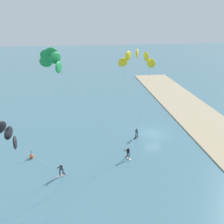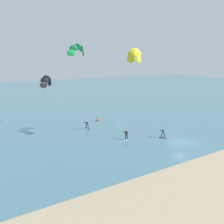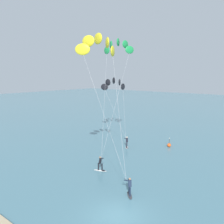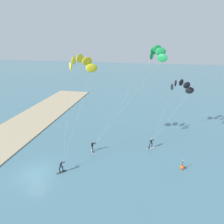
{
  "view_description": "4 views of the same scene",
  "coord_description": "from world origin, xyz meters",
  "px_view_note": "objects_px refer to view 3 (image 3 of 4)",
  "views": [
    {
      "loc": [
        -36.43,
        11.95,
        18.88
      ],
      "look_at": [
        -7.33,
        7.96,
        7.19
      ],
      "focal_mm": 40.59,
      "sensor_mm": 36.0,
      "label": 1
    },
    {
      "loc": [
        -28.99,
        -25.13,
        13.3
      ],
      "look_at": [
        -8.7,
        7.2,
        4.67
      ],
      "focal_mm": 38.61,
      "sensor_mm": 36.0,
      "label": 2
    },
    {
      "loc": [
        10.62,
        -13.52,
        10.73
      ],
      "look_at": [
        -7.29,
        8.25,
        6.32
      ],
      "focal_mm": 39.07,
      "sensor_mm": 36.0,
      "label": 3
    },
    {
      "loc": [
        18.59,
        14.03,
        16.75
      ],
      "look_at": [
        -6.48,
        8.86,
        6.96
      ],
      "focal_mm": 31.53,
      "sensor_mm": 36.0,
      "label": 4
    }
  ],
  "objects_px": {
    "kitesurfer_mid_water": "(99,51)",
    "kitesurfer_nearshore": "(117,51)",
    "kitesurfer_far_out": "(114,86)",
    "marker_buoy": "(169,145)"
  },
  "relations": [
    {
      "from": "kitesurfer_nearshore",
      "to": "marker_buoy",
      "type": "distance_m",
      "value": 15.66
    },
    {
      "from": "kitesurfer_far_out",
      "to": "marker_buoy",
      "type": "distance_m",
      "value": 13.26
    },
    {
      "from": "kitesurfer_mid_water",
      "to": "kitesurfer_far_out",
      "type": "xyz_separation_m",
      "value": [
        -9.39,
        13.97,
        -4.32
      ]
    },
    {
      "from": "kitesurfer_nearshore",
      "to": "kitesurfer_far_out",
      "type": "relative_size",
      "value": 1.54
    },
    {
      "from": "kitesurfer_far_out",
      "to": "kitesurfer_mid_water",
      "type": "bearing_deg",
      "value": -56.11
    },
    {
      "from": "kitesurfer_mid_water",
      "to": "marker_buoy",
      "type": "bearing_deg",
      "value": 86.35
    },
    {
      "from": "kitesurfer_nearshore",
      "to": "kitesurfer_mid_water",
      "type": "xyz_separation_m",
      "value": [
        5.09,
        -9.32,
        -0.93
      ]
    },
    {
      "from": "marker_buoy",
      "to": "kitesurfer_mid_water",
      "type": "bearing_deg",
      "value": -93.65
    },
    {
      "from": "kitesurfer_far_out",
      "to": "marker_buoy",
      "type": "bearing_deg",
      "value": 1.29
    },
    {
      "from": "kitesurfer_mid_water",
      "to": "kitesurfer_nearshore",
      "type": "bearing_deg",
      "value": 118.65
    }
  ]
}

